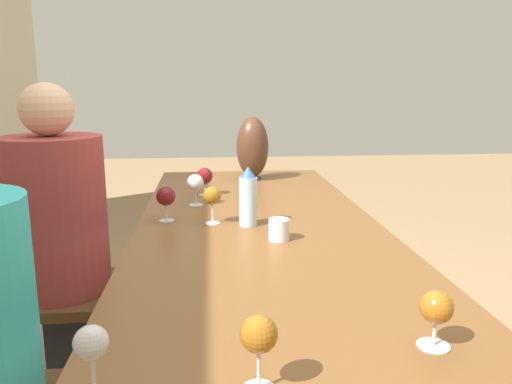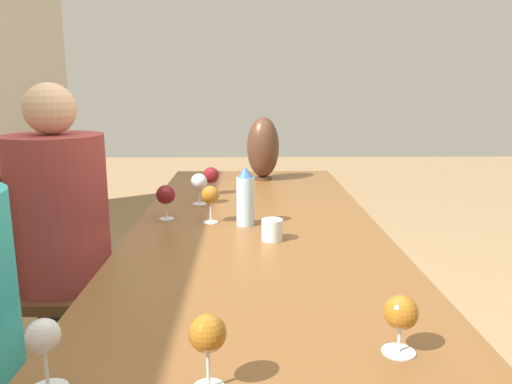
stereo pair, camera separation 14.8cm
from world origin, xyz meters
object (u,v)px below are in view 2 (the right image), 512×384
object	(u,v)px
water_bottle	(245,197)
wine_glass_5	(166,195)
water_tumbler	(272,230)
wine_glass_4	(43,340)
wine_glass_2	(401,314)
wine_glass_6	(211,176)
wine_glass_3	(208,335)
chair_far	(47,276)
wine_glass_1	(199,182)
person_far	(65,236)
wine_glass_0	(210,196)
vase	(263,148)

from	to	relation	value
water_bottle	wine_glass_5	world-z (taller)	water_bottle
water_tumbler	wine_glass_4	size ratio (longest dim) A/B	0.55
wine_glass_2	wine_glass_6	distance (m)	1.58
wine_glass_3	chair_far	world-z (taller)	chair_far
wine_glass_1	wine_glass_3	xyz separation A→B (m)	(-1.41, -0.15, 0.00)
wine_glass_3	person_far	xyz separation A→B (m)	(1.10, 0.65, -0.16)
wine_glass_3	wine_glass_4	distance (m)	0.28
wine_glass_2	chair_far	xyz separation A→B (m)	(0.99, 1.11, -0.31)
wine_glass_4	person_far	xyz separation A→B (m)	(1.10, 0.37, -0.15)
wine_glass_2	wine_glass_3	bearing A→B (deg)	107.19
water_bottle	wine_glass_6	xyz separation A→B (m)	(0.55, 0.17, -0.02)
wine_glass_0	person_far	size ratio (longest dim) A/B	0.12
wine_glass_6	chair_far	distance (m)	0.87
chair_far	wine_glass_6	bearing A→B (deg)	-50.67
water_tumbler	vase	bearing A→B (deg)	-0.20
wine_glass_3	wine_glass_5	bearing A→B (deg)	12.55
water_bottle	wine_glass_3	bearing A→B (deg)	176.63
wine_glass_2	wine_glass_6	bearing A→B (deg)	17.86
water_bottle	wine_glass_1	distance (m)	0.41
wine_glass_0	wine_glass_6	size ratio (longest dim) A/B	1.09
water_tumbler	wine_glass_3	xyz separation A→B (m)	(-0.87, 0.16, 0.07)
vase	wine_glass_4	size ratio (longest dim) A/B	2.60
vase	wine_glass_0	xyz separation A→B (m)	(-0.91, 0.23, -0.08)
water_bottle	water_tumbler	world-z (taller)	water_bottle
wine_glass_2	chair_far	size ratio (longest dim) A/B	0.13
wine_glass_3	wine_glass_4	bearing A→B (deg)	90.44
wine_glass_6	wine_glass_2	bearing A→B (deg)	-162.14
chair_far	water_tumbler	bearing A→B (deg)	-104.84
wine_glass_0	chair_far	bearing A→B (deg)	89.73
chair_far	person_far	size ratio (longest dim) A/B	0.72
water_bottle	water_tumbler	xyz separation A→B (m)	(-0.20, -0.09, -0.07)
water_tumbler	wine_glass_3	bearing A→B (deg)	169.83
water_bottle	wine_glass_1	bearing A→B (deg)	31.20
water_bottle	chair_far	size ratio (longest dim) A/B	0.25
water_tumbler	wine_glass_4	world-z (taller)	wine_glass_4
wine_glass_1	person_far	xyz separation A→B (m)	(-0.31, 0.50, -0.15)
vase	wine_glass_2	world-z (taller)	vase
wine_glass_0	wine_glass_3	bearing A→B (deg)	-176.14
wine_glass_4	wine_glass_5	distance (m)	1.16
vase	chair_far	bearing A→B (deg)	135.23
wine_glass_3	wine_glass_5	world-z (taller)	wine_glass_3
water_tumbler	person_far	bearing A→B (deg)	73.69
wine_glass_6	vase	bearing A→B (deg)	-34.57
wine_glass_2	wine_glass_6	xyz separation A→B (m)	(1.50, 0.48, 0.01)
wine_glass_0	wine_glass_3	world-z (taller)	wine_glass_0
wine_glass_1	wine_glass_6	bearing A→B (deg)	-10.70
water_bottle	person_far	xyz separation A→B (m)	(0.04, 0.71, -0.16)
water_bottle	wine_glass_4	size ratio (longest dim) A/B	1.67
wine_glass_2	wine_glass_3	distance (m)	0.39
vase	wine_glass_4	xyz separation A→B (m)	(-2.01, 0.44, -0.08)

